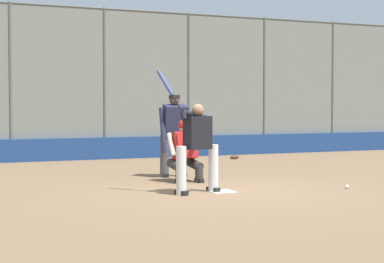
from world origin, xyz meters
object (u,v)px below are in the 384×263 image
object	(u,v)px
batter_at_plate	(197,145)
baseball_loose	(347,187)
catcher_behind_plate	(186,150)
fielding_glove_on_dirt	(234,157)
umpire_home	(174,133)

from	to	relation	value
batter_at_plate	baseball_loose	world-z (taller)	batter_at_plate
catcher_behind_plate	fielding_glove_on_dirt	bearing A→B (deg)	-128.87
batter_at_plate	catcher_behind_plate	world-z (taller)	batter_at_plate
catcher_behind_plate	umpire_home	xyz separation A→B (m)	(-0.13, -0.95, 0.31)
batter_at_plate	catcher_behind_plate	bearing A→B (deg)	-119.13
umpire_home	baseball_loose	distance (m)	3.93
umpire_home	batter_at_plate	bearing A→B (deg)	78.36
batter_at_plate	fielding_glove_on_dirt	distance (m)	7.41
catcher_behind_plate	fielding_glove_on_dirt	size ratio (longest dim) A/B	4.46
catcher_behind_plate	baseball_loose	size ratio (longest dim) A/B	17.14
umpire_home	fielding_glove_on_dirt	size ratio (longest dim) A/B	6.29
batter_at_plate	umpire_home	world-z (taller)	batter_at_plate
batter_at_plate	baseball_loose	distance (m)	2.99
catcher_behind_plate	fielding_glove_on_dirt	world-z (taller)	catcher_behind_plate
umpire_home	fielding_glove_on_dirt	xyz separation A→B (m)	(-3.34, -3.65, -0.91)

